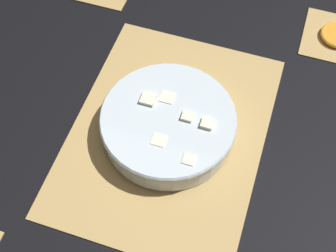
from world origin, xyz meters
TOP-DOWN VIEW (x-y plane):
  - ground_plane at (0.00, 0.00)m, footprint 6.00×6.00m
  - bamboo_mat_center at (-0.00, 0.00)m, footprint 0.48×0.36m
  - fruit_salad_bowl at (-0.00, 0.00)m, footprint 0.25×0.25m

SIDE VIEW (x-z plane):
  - ground_plane at x=0.00m, z-range 0.00..0.00m
  - bamboo_mat_center at x=0.00m, z-range 0.00..0.01m
  - fruit_salad_bowl at x=0.00m, z-range 0.01..0.07m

